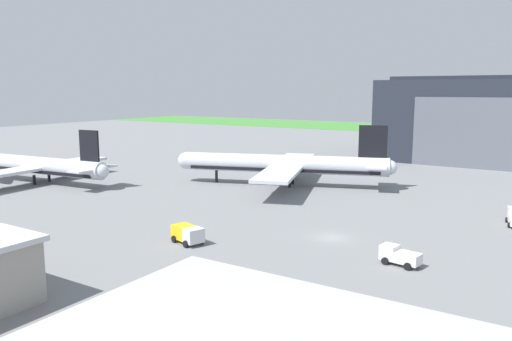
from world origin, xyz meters
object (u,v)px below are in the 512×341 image
(stair_truck, at_px, (188,234))
(pushback_tractor, at_px, (399,255))
(airliner_far_left, at_px, (284,165))
(airliner_near_right, at_px, (36,166))

(stair_truck, bearing_deg, pushback_tractor, 14.47)
(airliner_far_left, xyz_separation_m, stair_truck, (8.64, -39.19, -2.92))
(airliner_near_right, distance_m, airliner_far_left, 49.80)
(airliner_near_right, bearing_deg, stair_truck, -16.14)
(stair_truck, height_order, pushback_tractor, stair_truck)
(airliner_far_left, bearing_deg, pushback_tractor, -45.21)
(pushback_tractor, bearing_deg, airliner_near_right, 173.36)
(airliner_far_left, bearing_deg, airliner_near_right, -151.08)
(airliner_far_left, xyz_separation_m, pushback_tractor, (32.73, -32.97, -3.11))
(airliner_far_left, height_order, pushback_tractor, airliner_far_left)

